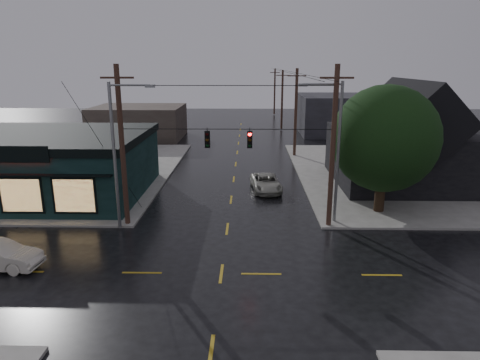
{
  "coord_description": "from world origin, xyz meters",
  "views": [
    {
      "loc": [
        1.33,
        -19.38,
        10.2
      ],
      "look_at": [
        0.84,
        4.77,
        3.56
      ],
      "focal_mm": 32.0,
      "sensor_mm": 36.0,
      "label": 1
    }
  ],
  "objects_px": {
    "utility_pole_ne": "(328,227)",
    "suv_silver": "(266,183)",
    "corner_tree": "(385,139)",
    "utility_pole_nw": "(128,225)"
  },
  "relations": [
    {
      "from": "corner_tree",
      "to": "utility_pole_nw",
      "type": "bearing_deg",
      "value": -170.77
    },
    {
      "from": "corner_tree",
      "to": "utility_pole_ne",
      "type": "relative_size",
      "value": 0.86
    },
    {
      "from": "utility_pole_nw",
      "to": "utility_pole_ne",
      "type": "bearing_deg",
      "value": 0.0
    },
    {
      "from": "utility_pole_nw",
      "to": "suv_silver",
      "type": "distance_m",
      "value": 12.27
    },
    {
      "from": "utility_pole_ne",
      "to": "corner_tree",
      "type": "bearing_deg",
      "value": 34.6
    },
    {
      "from": "corner_tree",
      "to": "suv_silver",
      "type": "height_order",
      "value": "corner_tree"
    },
    {
      "from": "utility_pole_ne",
      "to": "suv_silver",
      "type": "xyz_separation_m",
      "value": [
        -3.72,
        8.01,
        0.66
      ]
    },
    {
      "from": "suv_silver",
      "to": "utility_pole_ne",
      "type": "bearing_deg",
      "value": -71.31
    },
    {
      "from": "utility_pole_nw",
      "to": "utility_pole_ne",
      "type": "distance_m",
      "value": 13.0
    },
    {
      "from": "corner_tree",
      "to": "utility_pole_ne",
      "type": "height_order",
      "value": "corner_tree"
    }
  ]
}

